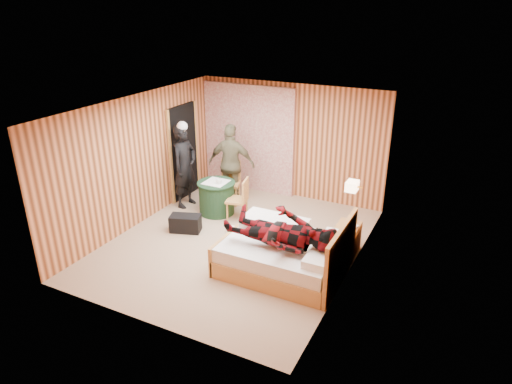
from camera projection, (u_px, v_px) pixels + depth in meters
The scene contains 23 objects.
floor at pixel (236, 242), 8.31m from camera, with size 4.20×5.00×0.01m, color tan.
ceiling at pixel (234, 106), 7.33m from camera, with size 4.20×5.00×0.01m, color white.
wall_back at pixel (291, 141), 9.88m from camera, with size 4.20×0.02×2.50m, color #F0935C.
wall_left at pixel (139, 161), 8.68m from camera, with size 0.02×5.00×2.50m, color #F0935C.
wall_right at pixel (355, 201), 6.96m from camera, with size 0.02×5.00×2.50m, color #F0935C.
curtain at pixel (248, 138), 10.25m from camera, with size 2.20×0.08×2.40m, color silver.
doorway at pixel (184, 152), 9.91m from camera, with size 0.06×0.90×2.05m, color black.
wall_lamp at pixel (352, 186), 7.38m from camera, with size 0.26×0.24×0.16m.
bed at pixel (284, 253), 7.38m from camera, with size 1.94×1.47×1.01m.
nightstand at pixel (347, 238), 7.90m from camera, with size 0.40×0.54×0.52m.
round_table at pixel (217, 197), 9.34m from camera, with size 0.77×0.77×0.68m.
chair_far at pixel (230, 178), 9.79m from camera, with size 0.52×0.52×0.93m.
chair_near at pixel (241, 197), 8.99m from camera, with size 0.47×0.47×0.86m.
duffel_bag at pixel (185, 223), 8.66m from camera, with size 0.57×0.30×0.32m, color black.
sneaker_left at pixel (234, 230), 8.60m from camera, with size 0.30×0.12×0.13m, color white.
sneaker_right at pixel (247, 236), 8.39m from camera, with size 0.30×0.12×0.13m, color white.
woman_standing at pixel (185, 166), 9.49m from camera, with size 0.64×0.42×1.76m, color black.
man_at_table at pixel (232, 164), 9.67m from camera, with size 1.01×0.42×1.72m, color brown.
man_on_bed at pixel (281, 224), 6.94m from camera, with size 1.77×0.67×0.86m, color maroon.
book_lower at pixel (347, 226), 7.76m from camera, with size 0.17×0.22×0.02m, color white.
book_upper at pixel (347, 225), 7.75m from camera, with size 0.16×0.22×0.02m, color white.
cup_nightstand at pixel (350, 220), 7.89m from camera, with size 0.10×0.10×0.09m, color white.
cup_table at pixel (219, 181), 9.11m from camera, with size 0.12×0.12×0.10m, color white.
Camera 1 is at (3.58, -6.36, 4.09)m, focal length 32.00 mm.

